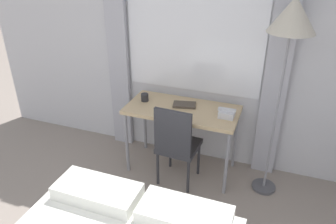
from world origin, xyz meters
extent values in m
cube|color=silver|center=(0.00, 3.01, 1.35)|extent=(5.15, 0.05, 2.70)
cube|color=white|center=(0.04, 2.97, 1.60)|extent=(1.48, 0.01, 1.50)
cube|color=#B2B2BC|center=(-0.84, 2.93, 1.30)|extent=(0.24, 0.06, 2.60)
cube|color=#B2B2BC|center=(0.92, 2.93, 1.30)|extent=(0.24, 0.06, 2.60)
cube|color=tan|center=(0.04, 2.64, 0.76)|extent=(1.18, 0.57, 0.04)
cylinder|color=gray|center=(-0.51, 2.39, 0.37)|extent=(0.04, 0.04, 0.74)
cylinder|color=gray|center=(0.59, 2.39, 0.37)|extent=(0.04, 0.04, 0.74)
cylinder|color=gray|center=(-0.51, 2.88, 0.37)|extent=(0.04, 0.04, 0.74)
cylinder|color=gray|center=(0.59, 2.88, 0.37)|extent=(0.04, 0.04, 0.74)
cube|color=#333338|center=(0.08, 2.45, 0.43)|extent=(0.42, 0.42, 0.05)
cube|color=#333338|center=(0.07, 2.27, 0.69)|extent=(0.38, 0.05, 0.48)
cylinder|color=#333338|center=(-0.10, 2.29, 0.20)|extent=(0.03, 0.03, 0.40)
cylinder|color=#333338|center=(0.24, 2.27, 0.20)|extent=(0.03, 0.03, 0.40)
cylinder|color=#333338|center=(-0.09, 2.63, 0.20)|extent=(0.03, 0.03, 0.40)
cylinder|color=#333338|center=(0.25, 2.61, 0.20)|extent=(0.03, 0.03, 0.40)
cube|color=silver|center=(-0.27, 1.42, 0.55)|extent=(0.68, 0.32, 0.12)
cube|color=silver|center=(0.46, 1.42, 0.55)|extent=(0.68, 0.32, 0.12)
cylinder|color=#4C4C51|center=(0.98, 2.61, 0.01)|extent=(0.25, 0.25, 0.03)
cylinder|color=gray|center=(0.98, 2.61, 0.84)|extent=(0.02, 0.02, 1.63)
cone|color=beige|center=(0.98, 2.61, 1.81)|extent=(0.40, 0.40, 0.29)
cube|color=silver|center=(0.52, 2.61, 0.81)|extent=(0.15, 0.14, 0.06)
cube|color=silver|center=(0.52, 2.61, 0.85)|extent=(0.18, 0.05, 0.02)
cube|color=#4C4238|center=(0.05, 2.70, 0.79)|extent=(0.27, 0.20, 0.02)
cube|color=white|center=(0.05, 2.70, 0.79)|extent=(0.25, 0.18, 0.01)
cylinder|color=#262628|center=(-0.40, 2.67, 0.82)|extent=(0.08, 0.08, 0.08)
camera|label=1|loc=(0.96, -0.28, 2.34)|focal=35.00mm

